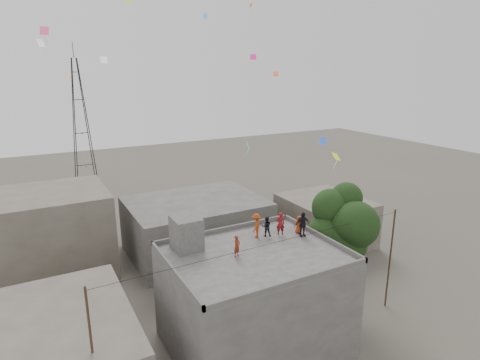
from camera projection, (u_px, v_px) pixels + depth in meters
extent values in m
plane|color=#4D483F|center=(253.00, 343.00, 25.12)|extent=(140.00, 140.00, 0.00)
cube|color=#4B4946|center=(254.00, 301.00, 24.32)|extent=(10.00, 8.00, 6.00)
cube|color=#4A4846|center=(254.00, 255.00, 23.51)|extent=(10.00, 8.00, 0.10)
cube|color=#4B4946|center=(225.00, 229.00, 26.78)|extent=(10.00, 0.15, 0.30)
cube|color=#4B4946|center=(294.00, 282.00, 20.13)|extent=(10.00, 0.15, 0.30)
cube|color=#4B4946|center=(320.00, 236.00, 25.72)|extent=(0.15, 8.00, 0.30)
cube|color=#4B4946|center=(174.00, 271.00, 21.19)|extent=(0.15, 8.00, 0.30)
cube|color=#4B4946|center=(186.00, 233.00, 23.96)|extent=(1.60, 1.80, 2.00)
cube|color=#575045|center=(56.00, 354.00, 21.23)|extent=(8.00, 10.00, 4.00)
cube|color=#4B4946|center=(196.00, 226.00, 37.23)|extent=(12.00, 9.00, 5.00)
cube|color=#575045|center=(52.00, 233.00, 33.14)|extent=(9.00, 8.00, 7.00)
cube|color=#575045|center=(325.00, 220.00, 39.44)|extent=(7.00, 8.00, 4.40)
cylinder|color=black|center=(338.00, 283.00, 28.32)|extent=(0.44, 0.44, 4.00)
cylinder|color=black|center=(340.00, 261.00, 28.05)|extent=(0.64, 0.91, 2.14)
sphere|color=black|center=(341.00, 241.00, 27.47)|extent=(3.60, 3.60, 3.60)
sphere|color=black|center=(351.00, 226.00, 28.01)|extent=(3.00, 3.00, 3.00)
sphere|color=black|center=(326.00, 235.00, 27.37)|extent=(2.80, 2.80, 2.80)
sphere|color=black|center=(355.00, 225.00, 26.60)|extent=(3.20, 3.20, 3.20)
sphere|color=black|center=(331.00, 207.00, 27.50)|extent=(2.60, 2.60, 2.60)
sphere|color=black|center=(346.00, 198.00, 27.60)|extent=(2.20, 2.20, 2.20)
cylinder|color=black|center=(93.00, 358.00, 18.50)|extent=(0.12, 0.12, 7.40)
cylinder|color=black|center=(390.00, 259.00, 28.12)|extent=(0.12, 0.12, 7.40)
cylinder|color=black|center=(274.00, 243.00, 22.37)|extent=(20.00, 0.52, 0.02)
cylinder|color=black|center=(75.00, 128.00, 53.65)|extent=(1.27, 1.27, 18.01)
cylinder|color=black|center=(89.00, 127.00, 54.43)|extent=(1.27, 1.27, 18.01)
cylinder|color=black|center=(87.00, 125.00, 55.87)|extent=(1.27, 1.27, 18.01)
cylinder|color=black|center=(74.00, 126.00, 55.09)|extent=(1.27, 1.27, 18.01)
cube|color=black|center=(85.00, 165.00, 56.20)|extent=(2.36, 0.08, 0.08)
cube|color=black|center=(85.00, 165.00, 56.20)|extent=(0.08, 2.36, 0.08)
cube|color=black|center=(82.00, 133.00, 55.00)|extent=(1.81, 0.08, 0.08)
cube|color=black|center=(82.00, 133.00, 55.00)|extent=(0.08, 1.81, 0.08)
cube|color=black|center=(78.00, 100.00, 53.79)|extent=(1.26, 0.08, 0.08)
cube|color=black|center=(78.00, 100.00, 53.79)|extent=(0.08, 1.26, 0.08)
cube|color=black|center=(75.00, 72.00, 52.83)|extent=(0.82, 0.08, 0.08)
cube|color=black|center=(75.00, 72.00, 52.83)|extent=(0.08, 0.82, 0.08)
cylinder|color=black|center=(73.00, 50.00, 52.08)|extent=(0.08, 0.08, 2.00)
imported|color=maroon|center=(280.00, 224.00, 26.04)|extent=(0.66, 0.54, 1.54)
imported|color=#A33512|center=(299.00, 225.00, 26.33)|extent=(0.70, 0.62, 1.20)
imported|color=black|center=(266.00, 227.00, 25.88)|extent=(0.79, 0.72, 1.31)
imported|color=black|center=(303.00, 224.00, 25.82)|extent=(1.00, 0.53, 1.63)
imported|color=#9C3911|center=(256.00, 226.00, 25.65)|extent=(1.17, 1.14, 1.60)
imported|color=maroon|center=(237.00, 246.00, 23.02)|extent=(0.57, 0.50, 1.30)
plane|color=orange|center=(67.00, 76.00, 21.55)|extent=(0.36, 0.58, 0.48)
plane|color=#F82794|center=(253.00, 57.00, 29.83)|extent=(0.50, 0.40, 0.40)
plane|color=blue|center=(323.00, 141.00, 29.84)|extent=(0.56, 0.20, 0.53)
plane|color=white|center=(104.00, 60.00, 24.74)|extent=(0.43, 0.17, 0.40)
plane|color=#D06317|center=(251.00, 5.00, 33.88)|extent=(0.37, 0.30, 0.32)
plane|color=green|center=(248.00, 145.00, 22.96)|extent=(0.38, 0.49, 0.45)
plane|color=orange|center=(276.00, 74.00, 34.84)|extent=(0.39, 0.34, 0.42)
plane|color=#468CD4|center=(205.00, 16.00, 33.55)|extent=(0.32, 0.23, 0.38)
plane|color=#F54D82|center=(44.00, 31.00, 19.80)|extent=(0.46, 0.27, 0.38)
plane|color=#E5F336|center=(336.00, 156.00, 24.23)|extent=(0.37, 0.60, 0.47)
plane|color=white|center=(41.00, 43.00, 22.68)|extent=(0.46, 0.44, 0.43)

